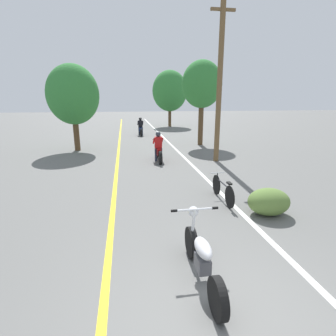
# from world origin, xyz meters

# --- Properties ---
(ground_plane) EXTENTS (120.00, 120.00, 0.00)m
(ground_plane) POSITION_xyz_m (0.00, 0.00, 0.00)
(ground_plane) COLOR #60605E
(lane_stripe_center) EXTENTS (0.14, 48.00, 0.01)m
(lane_stripe_center) POSITION_xyz_m (-1.70, 12.93, 0.00)
(lane_stripe_center) COLOR yellow
(lane_stripe_center) RESTS_ON ground
(lane_stripe_edge) EXTENTS (0.14, 48.00, 0.01)m
(lane_stripe_edge) POSITION_xyz_m (1.68, 12.93, 0.00)
(lane_stripe_edge) COLOR white
(lane_stripe_edge) RESTS_ON ground
(utility_pole) EXTENTS (1.10, 0.24, 7.20)m
(utility_pole) POSITION_xyz_m (3.04, 9.24, 3.69)
(utility_pole) COLOR brown
(utility_pole) RESTS_ON ground
(roadside_tree_right_near) EXTENTS (2.52, 2.27, 5.25)m
(roadside_tree_right_near) POSITION_xyz_m (3.56, 13.81, 3.76)
(roadside_tree_right_near) COLOR #513A23
(roadside_tree_right_near) RESTS_ON ground
(roadside_tree_right_far) EXTENTS (3.68, 3.31, 5.84)m
(roadside_tree_right_far) POSITION_xyz_m (3.59, 25.79, 3.71)
(roadside_tree_right_far) COLOR #513A23
(roadside_tree_right_far) RESTS_ON ground
(roadside_tree_left) EXTENTS (2.87, 2.58, 4.81)m
(roadside_tree_left) POSITION_xyz_m (-4.06, 13.15, 3.14)
(roadside_tree_left) COLOR #513A23
(roadside_tree_left) RESTS_ON ground
(roadside_bush) EXTENTS (1.10, 0.88, 0.70)m
(roadside_bush) POSITION_xyz_m (2.33, 3.18, 0.35)
(roadside_bush) COLOR #5B7A38
(roadside_bush) RESTS_ON ground
(motorcycle_foreground) EXTENTS (0.85, 2.06, 1.08)m
(motorcycle_foreground) POSITION_xyz_m (-0.13, 0.98, 0.42)
(motorcycle_foreground) COLOR black
(motorcycle_foreground) RESTS_ON ground
(motorcycle_rider_lead) EXTENTS (0.50, 2.04, 1.42)m
(motorcycle_rider_lead) POSITION_xyz_m (0.28, 9.72, 0.54)
(motorcycle_rider_lead) COLOR black
(motorcycle_rider_lead) RESTS_ON ground
(motorcycle_rider_far) EXTENTS (0.50, 2.12, 1.46)m
(motorcycle_rider_far) POSITION_xyz_m (0.00, 19.13, 0.55)
(motorcycle_rider_far) COLOR black
(motorcycle_rider_far) RESTS_ON ground
(bicycle_parked) EXTENTS (0.44, 1.71, 0.73)m
(bicycle_parked) POSITION_xyz_m (1.49, 4.28, 0.34)
(bicycle_parked) COLOR black
(bicycle_parked) RESTS_ON ground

